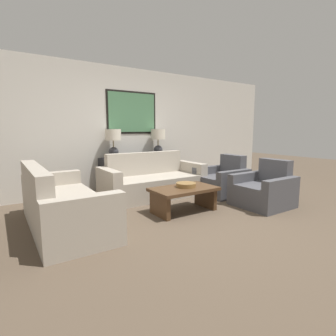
{
  "coord_description": "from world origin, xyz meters",
  "views": [
    {
      "loc": [
        -2.57,
        -2.85,
        1.33
      ],
      "look_at": [
        -0.02,
        1.02,
        0.65
      ],
      "focal_mm": 28.0,
      "sensor_mm": 36.0,
      "label": 1
    }
  ],
  "objects_px": {
    "console_table": "(137,173)",
    "couch_by_back_wall": "(153,182)",
    "coffee_table": "(184,194)",
    "decorative_bowl": "(186,185)",
    "table_lamp_right": "(158,139)",
    "couch_by_side": "(62,206)",
    "armchair_near_back_wall": "(222,181)",
    "table_lamp_left": "(113,140)",
    "armchair_near_camera": "(264,191)"
  },
  "relations": [
    {
      "from": "console_table",
      "to": "couch_by_back_wall",
      "type": "relative_size",
      "value": 0.8
    },
    {
      "from": "coffee_table",
      "to": "armchair_near_camera",
      "type": "distance_m",
      "value": 1.46
    },
    {
      "from": "table_lamp_right",
      "to": "armchair_near_back_wall",
      "type": "height_order",
      "value": "table_lamp_right"
    },
    {
      "from": "decorative_bowl",
      "to": "armchair_near_camera",
      "type": "relative_size",
      "value": 0.38
    },
    {
      "from": "console_table",
      "to": "armchair_near_camera",
      "type": "height_order",
      "value": "armchair_near_camera"
    },
    {
      "from": "console_table",
      "to": "table_lamp_right",
      "type": "bearing_deg",
      "value": 0.0
    },
    {
      "from": "armchair_near_camera",
      "to": "table_lamp_left",
      "type": "bearing_deg",
      "value": 128.53
    },
    {
      "from": "couch_by_back_wall",
      "to": "decorative_bowl",
      "type": "height_order",
      "value": "couch_by_back_wall"
    },
    {
      "from": "console_table",
      "to": "couch_by_side",
      "type": "relative_size",
      "value": 0.8
    },
    {
      "from": "couch_by_back_wall",
      "to": "coffee_table",
      "type": "xyz_separation_m",
      "value": [
        -0.07,
        -1.14,
        -0.0
      ]
    },
    {
      "from": "couch_by_back_wall",
      "to": "table_lamp_right",
      "type": "bearing_deg",
      "value": 50.94
    },
    {
      "from": "console_table",
      "to": "couch_by_back_wall",
      "type": "height_order",
      "value": "couch_by_back_wall"
    },
    {
      "from": "console_table",
      "to": "coffee_table",
      "type": "bearing_deg",
      "value": -92.25
    },
    {
      "from": "console_table",
      "to": "coffee_table",
      "type": "relative_size",
      "value": 1.54
    },
    {
      "from": "table_lamp_right",
      "to": "couch_by_side",
      "type": "height_order",
      "value": "table_lamp_right"
    },
    {
      "from": "table_lamp_left",
      "to": "console_table",
      "type": "bearing_deg",
      "value": -0.0
    },
    {
      "from": "coffee_table",
      "to": "decorative_bowl",
      "type": "distance_m",
      "value": 0.16
    },
    {
      "from": "couch_by_back_wall",
      "to": "coffee_table",
      "type": "distance_m",
      "value": 1.15
    },
    {
      "from": "table_lamp_right",
      "to": "console_table",
      "type": "bearing_deg",
      "value": -180.0
    },
    {
      "from": "table_lamp_left",
      "to": "armchair_near_back_wall",
      "type": "distance_m",
      "value": 2.41
    },
    {
      "from": "table_lamp_left",
      "to": "armchair_near_back_wall",
      "type": "bearing_deg",
      "value": -35.32
    },
    {
      "from": "console_table",
      "to": "armchair_near_back_wall",
      "type": "relative_size",
      "value": 1.9
    },
    {
      "from": "table_lamp_right",
      "to": "couch_by_back_wall",
      "type": "distance_m",
      "value": 1.19
    },
    {
      "from": "couch_by_side",
      "to": "armchair_near_camera",
      "type": "relative_size",
      "value": 2.39
    },
    {
      "from": "couch_by_side",
      "to": "armchair_near_back_wall",
      "type": "relative_size",
      "value": 2.39
    },
    {
      "from": "couch_by_side",
      "to": "armchair_near_camera",
      "type": "distance_m",
      "value": 3.3
    },
    {
      "from": "couch_by_side",
      "to": "armchair_near_back_wall",
      "type": "xyz_separation_m",
      "value": [
        3.18,
        0.14,
        -0.02
      ]
    },
    {
      "from": "table_lamp_left",
      "to": "armchair_near_camera",
      "type": "bearing_deg",
      "value": -51.47
    },
    {
      "from": "table_lamp_right",
      "to": "coffee_table",
      "type": "height_order",
      "value": "table_lamp_right"
    },
    {
      "from": "table_lamp_right",
      "to": "armchair_near_camera",
      "type": "relative_size",
      "value": 0.69
    },
    {
      "from": "table_lamp_left",
      "to": "decorative_bowl",
      "type": "xyz_separation_m",
      "value": [
        0.53,
        -1.78,
        -0.69
      ]
    },
    {
      "from": "armchair_near_back_wall",
      "to": "decorative_bowl",
      "type": "bearing_deg",
      "value": -160.01
    },
    {
      "from": "armchair_near_back_wall",
      "to": "table_lamp_right",
      "type": "bearing_deg",
      "value": 120.33
    },
    {
      "from": "console_table",
      "to": "table_lamp_right",
      "type": "distance_m",
      "value": 0.92
    },
    {
      "from": "couch_by_side",
      "to": "armchair_near_back_wall",
      "type": "bearing_deg",
      "value": 2.53
    },
    {
      "from": "table_lamp_left",
      "to": "couch_by_back_wall",
      "type": "distance_m",
      "value": 1.19
    },
    {
      "from": "couch_by_back_wall",
      "to": "table_lamp_left",
      "type": "bearing_deg",
      "value": 129.06
    },
    {
      "from": "table_lamp_left",
      "to": "table_lamp_right",
      "type": "bearing_deg",
      "value": 0.0
    },
    {
      "from": "table_lamp_right",
      "to": "decorative_bowl",
      "type": "relative_size",
      "value": 1.81
    },
    {
      "from": "decorative_bowl",
      "to": "armchair_near_camera",
      "type": "distance_m",
      "value": 1.42
    },
    {
      "from": "console_table",
      "to": "decorative_bowl",
      "type": "distance_m",
      "value": 1.78
    },
    {
      "from": "coffee_table",
      "to": "decorative_bowl",
      "type": "xyz_separation_m",
      "value": [
        0.06,
        0.03,
        0.14
      ]
    },
    {
      "from": "couch_by_back_wall",
      "to": "decorative_bowl",
      "type": "xyz_separation_m",
      "value": [
        -0.01,
        -1.12,
        0.14
      ]
    },
    {
      "from": "table_lamp_left",
      "to": "armchair_near_camera",
      "type": "relative_size",
      "value": 0.69
    },
    {
      "from": "table_lamp_left",
      "to": "coffee_table",
      "type": "relative_size",
      "value": 0.56
    },
    {
      "from": "coffee_table",
      "to": "armchair_near_back_wall",
      "type": "bearing_deg",
      "value": 20.14
    },
    {
      "from": "couch_by_back_wall",
      "to": "armchair_near_camera",
      "type": "xyz_separation_m",
      "value": [
        1.3,
        -1.65,
        -0.02
      ]
    },
    {
      "from": "table_lamp_right",
      "to": "armchair_near_camera",
      "type": "bearing_deg",
      "value": -71.73
    },
    {
      "from": "couch_by_side",
      "to": "armchair_near_camera",
      "type": "height_order",
      "value": "couch_by_side"
    },
    {
      "from": "console_table",
      "to": "armchair_near_back_wall",
      "type": "xyz_separation_m",
      "value": [
        1.3,
        -1.3,
        -0.1
      ]
    }
  ]
}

